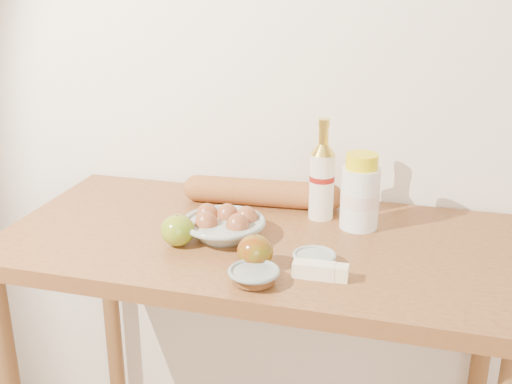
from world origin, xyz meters
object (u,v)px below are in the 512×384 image
(bourbon_bottle, at_px, (322,179))
(baguette, at_px, (262,193))
(table, at_px, (259,283))
(egg_bowl, at_px, (224,225))
(cream_bottle, at_px, (360,194))

(bourbon_bottle, bearing_deg, baguette, -169.55)
(bourbon_bottle, bearing_deg, table, -103.36)
(egg_bowl, bearing_deg, baguette, 81.57)
(cream_bottle, bearing_deg, table, -174.72)
(table, distance_m, baguette, 0.25)
(table, bearing_deg, cream_bottle, 28.26)
(bourbon_bottle, xyz_separation_m, cream_bottle, (0.10, -0.03, -0.02))
(bourbon_bottle, xyz_separation_m, baguette, (-0.16, 0.04, -0.07))
(table, distance_m, egg_bowl, 0.17)
(baguette, bearing_deg, table, -80.78)
(baguette, bearing_deg, cream_bottle, -20.36)
(bourbon_bottle, relative_size, baguette, 0.59)
(cream_bottle, distance_m, egg_bowl, 0.33)
(cream_bottle, xyz_separation_m, baguette, (-0.26, 0.08, -0.05))
(table, height_order, egg_bowl, egg_bowl)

